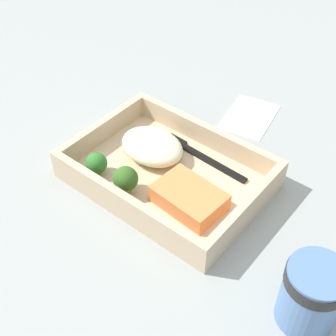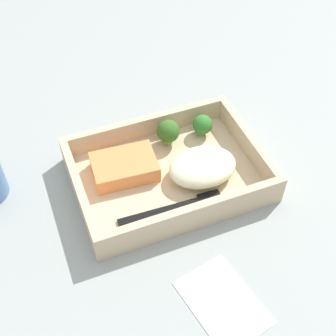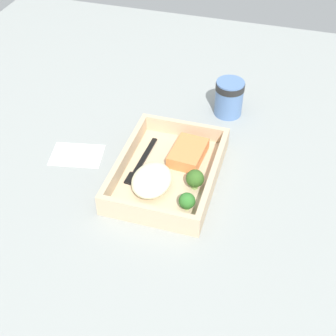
# 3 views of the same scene
# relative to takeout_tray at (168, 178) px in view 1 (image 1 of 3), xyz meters

# --- Properties ---
(ground_plane) EXTENTS (1.60, 1.60, 0.02)m
(ground_plane) POSITION_rel_takeout_tray_xyz_m (0.00, 0.00, -0.02)
(ground_plane) COLOR gray
(takeout_tray) EXTENTS (0.29, 0.21, 0.01)m
(takeout_tray) POSITION_rel_takeout_tray_xyz_m (0.00, 0.00, 0.00)
(takeout_tray) COLOR #C7AC89
(takeout_tray) RESTS_ON ground_plane
(tray_rim) EXTENTS (0.29, 0.21, 0.04)m
(tray_rim) POSITION_rel_takeout_tray_xyz_m (0.00, 0.00, 0.02)
(tray_rim) COLOR #C7AC89
(tray_rim) RESTS_ON takeout_tray
(salmon_fillet) EXTENTS (0.10, 0.07, 0.03)m
(salmon_fillet) POSITION_rel_takeout_tray_xyz_m (-0.06, 0.03, 0.02)
(salmon_fillet) COLOR #E68246
(salmon_fillet) RESTS_ON takeout_tray
(mashed_potatoes) EXTENTS (0.11, 0.08, 0.04)m
(mashed_potatoes) POSITION_rel_takeout_tray_xyz_m (0.05, -0.02, 0.02)
(mashed_potatoes) COLOR beige
(mashed_potatoes) RESTS_ON takeout_tray
(broccoli_floret_1) EXTENTS (0.03, 0.03, 0.04)m
(broccoli_floret_1) POSITION_rel_takeout_tray_xyz_m (0.09, 0.06, 0.03)
(broccoli_floret_1) COLOR #809E59
(broccoli_floret_1) RESTS_ON takeout_tray
(broccoli_floret_2) EXTENTS (0.04, 0.04, 0.04)m
(broccoli_floret_2) POSITION_rel_takeout_tray_xyz_m (0.03, 0.07, 0.03)
(broccoli_floret_2) COLOR #789D51
(broccoli_floret_2) RESTS_ON takeout_tray
(fork) EXTENTS (0.16, 0.02, 0.00)m
(fork) POSITION_rel_takeout_tray_xyz_m (-0.01, -0.07, 0.01)
(fork) COLOR black
(fork) RESTS_ON takeout_tray
(paper_cup) EXTENTS (0.07, 0.07, 0.09)m
(paper_cup) POSITION_rel_takeout_tray_xyz_m (-0.27, 0.08, 0.04)
(paper_cup) COLOR #5376AA
(paper_cup) RESTS_ON ground_plane
(receipt_slip) EXTENTS (0.10, 0.13, 0.00)m
(receipt_slip) POSITION_rel_takeout_tray_xyz_m (-0.01, -0.22, -0.00)
(receipt_slip) COLOR white
(receipt_slip) RESTS_ON ground_plane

